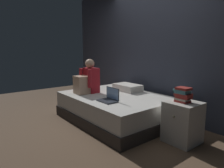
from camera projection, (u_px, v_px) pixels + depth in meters
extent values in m
plane|color=brown|center=(110.00, 127.00, 3.54)|extent=(8.00, 8.00, 0.00)
cube|color=#383D4C|center=(157.00, 48.00, 4.04)|extent=(5.60, 0.10, 2.70)
cube|color=#332D2B|center=(116.00, 115.00, 3.86)|extent=(2.00, 1.50, 0.19)
cube|color=silver|center=(116.00, 103.00, 3.82)|extent=(1.96, 1.46, 0.29)
cube|color=beige|center=(183.00, 122.00, 2.93)|extent=(0.44, 0.44, 0.59)
sphere|color=gray|center=(174.00, 117.00, 2.77)|extent=(0.04, 0.04, 0.04)
cube|color=#B21E28|center=(91.00, 80.00, 4.01)|extent=(0.30, 0.20, 0.48)
sphere|color=tan|center=(90.00, 64.00, 3.94)|extent=(0.18, 0.18, 0.18)
cube|color=tan|center=(82.00, 85.00, 3.89)|extent=(0.26, 0.24, 0.34)
cylinder|color=#B21E28|center=(81.00, 77.00, 4.04)|extent=(0.07, 0.07, 0.34)
cylinder|color=#B21E28|center=(90.00, 79.00, 3.79)|extent=(0.07, 0.07, 0.34)
cube|color=#333842|center=(107.00, 101.00, 3.33)|extent=(0.32, 0.22, 0.02)
cube|color=#333842|center=(113.00, 93.00, 3.38)|extent=(0.32, 0.01, 0.20)
cube|color=#8CB2EA|center=(112.00, 94.00, 3.38)|extent=(0.29, 0.00, 0.18)
cube|color=silver|center=(128.00, 87.00, 4.19)|extent=(0.56, 0.36, 0.13)
cube|color=#9E2D28|center=(182.00, 101.00, 2.88)|extent=(0.18, 0.15, 0.03)
cube|color=beige|center=(182.00, 99.00, 2.88)|extent=(0.18, 0.14, 0.03)
cube|color=#9E2D28|center=(184.00, 97.00, 2.87)|extent=(0.20, 0.15, 0.04)
cube|color=#9E2D28|center=(183.00, 95.00, 2.86)|extent=(0.21, 0.15, 0.03)
cube|color=teal|center=(182.00, 92.00, 2.86)|extent=(0.18, 0.15, 0.03)
cube|color=teal|center=(182.00, 90.00, 2.86)|extent=(0.20, 0.15, 0.02)
cube|color=#9E2D28|center=(184.00, 89.00, 2.83)|extent=(0.18, 0.16, 0.03)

